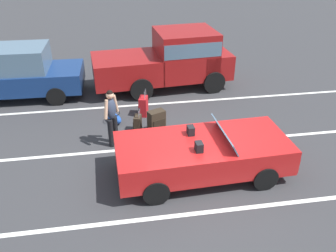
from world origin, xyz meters
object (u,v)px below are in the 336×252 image
Objects in this scene: duffel_bag at (114,118)px; traveler_person at (112,115)px; suitcase_medium_bright at (143,106)px; convertible_car at (211,153)px; suitcase_small_carryon at (138,124)px; parked_pickup_truck_far at (173,58)px; parked_sedan_near at (17,73)px; suitcase_large_black at (157,122)px.

duffel_bag is 0.43× the size of traveler_person.
suitcase_medium_bright is 2.01m from traveler_person.
traveler_person is at bearing -92.19° from duffel_bag.
suitcase_small_carryon is (-1.59, 2.30, -0.34)m from convertible_car.
convertible_car reaches higher than suitcase_medium_bright.
parked_pickup_truck_far reaches higher than suitcase_medium_bright.
parked_pickup_truck_far is (0.01, 5.49, 0.52)m from convertible_car.
suitcase_small_carryon is 1.06× the size of duffel_bag.
parked_pickup_truck_far is at bearing 87.62° from convertible_car.
duffel_bag is at bearing 36.86° from suitcase_medium_bright.
traveler_person is (-0.99, -1.63, 0.62)m from suitcase_medium_bright.
suitcase_small_carryon is 3.66m from parked_pickup_truck_far.
convertible_car is at bearing 136.92° from parked_sedan_near.
traveler_person is 0.36× the size of parked_sedan_near.
parked_pickup_truck_far reaches higher than parked_sedan_near.
suitcase_small_carryon is (-0.27, -1.01, -0.06)m from suitcase_medium_bright.
suitcase_large_black is 0.45× the size of traveler_person.
suitcase_medium_bright reaches higher than suitcase_large_black.
suitcase_medium_bright is 1.27× the size of duffel_bag.
traveler_person is at bearing 74.41° from suitcase_medium_bright.
suitcase_large_black is at bearing -35.54° from duffel_bag.
convertible_car is 2.55× the size of traveler_person.
suitcase_large_black is 0.99× the size of suitcase_small_carryon.
traveler_person is 4.90m from parked_sedan_near.
suitcase_medium_bright is at bearing 21.13° from duffel_bag.
parked_pickup_truck_far is at bearing -177.71° from parked_sedan_near.
convertible_car is at bearing 2.33° from traveler_person.
suitcase_medium_bright is at bearing 109.39° from convertible_car.
parked_sedan_near is (-4.46, 3.31, 0.52)m from suitcase_large_black.
suitcase_large_black is 3.64m from parked_pickup_truck_far.
traveler_person is at bearing 132.10° from parked_sedan_near.
parked_pickup_truck_far reaches higher than convertible_car.
parked_sedan_near is (-4.19, 2.08, 0.58)m from suitcase_medium_bright.
suitcase_small_carryon is at bearing -43.78° from duffel_bag.
parked_pickup_truck_far is (2.32, 3.80, 0.18)m from traveler_person.
suitcase_medium_bright is at bearing 154.92° from parked_sedan_near.
convertible_car is at bearing -95.07° from parked_pickup_truck_far.
suitcase_large_black is 1.51m from duffel_bag.
parked_sedan_near is at bearing 169.23° from traveler_person.
convertible_car is 5.68× the size of suitcase_large_black.
suitcase_small_carryon is at bearing 90.75° from suitcase_medium_bright.
traveler_person is 4.46m from parked_pickup_truck_far.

